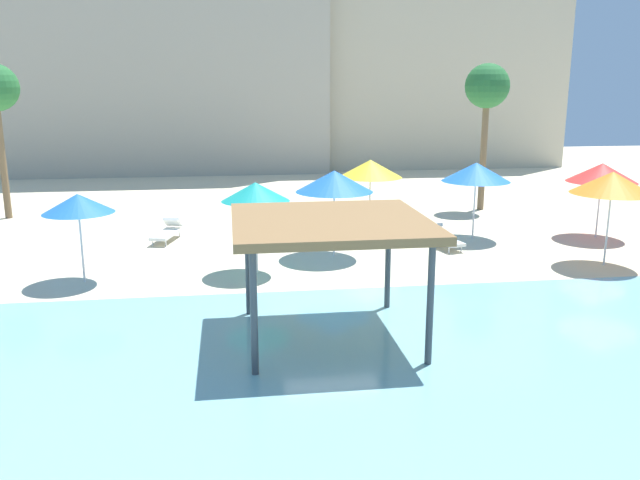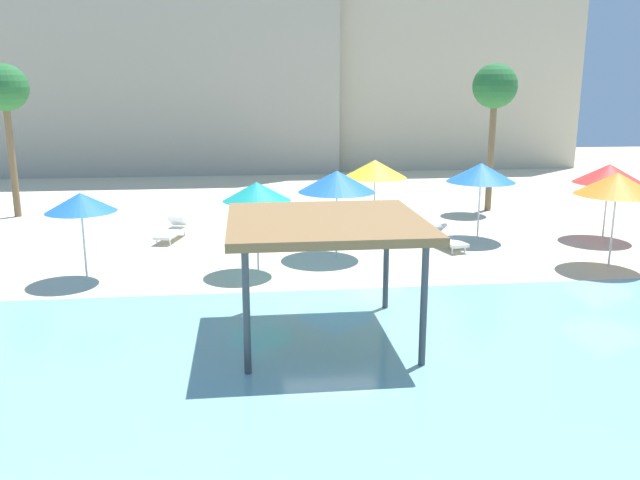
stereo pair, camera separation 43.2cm
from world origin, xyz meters
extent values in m
plane|color=beige|center=(0.00, 0.00, 0.00)|extent=(80.00, 80.00, 0.00)
cube|color=#7AB7C1|center=(0.00, -5.25, 0.02)|extent=(44.00, 13.50, 0.04)
cylinder|color=#42474C|center=(-2.15, -0.09, 1.25)|extent=(0.14, 0.14, 2.50)
cylinder|color=#42474C|center=(1.25, -0.09, 1.25)|extent=(0.14, 0.14, 2.50)
cylinder|color=#42474C|center=(-2.15, -3.49, 1.25)|extent=(0.14, 0.14, 2.50)
cylinder|color=#42474C|center=(1.25, -3.49, 1.25)|extent=(0.14, 0.14, 2.50)
cube|color=olive|center=(-0.45, -1.79, 2.59)|extent=(4.10, 4.10, 0.18)
cylinder|color=silver|center=(2.60, 8.21, 1.05)|extent=(0.06, 0.06, 2.11)
cone|color=yellow|center=(2.60, 8.21, 2.43)|extent=(2.34, 2.34, 0.64)
cylinder|color=silver|center=(6.12, 6.86, 1.04)|extent=(0.06, 0.06, 2.08)
cone|color=blue|center=(6.12, 6.86, 2.41)|extent=(2.42, 2.42, 0.67)
cylinder|color=silver|center=(8.81, 2.85, 1.11)|extent=(0.06, 0.06, 2.23)
cone|color=orange|center=(8.81, 2.85, 2.56)|extent=(2.42, 2.42, 0.67)
cylinder|color=silver|center=(10.62, 6.39, 1.02)|extent=(0.06, 0.06, 2.03)
cone|color=red|center=(10.62, 6.39, 2.37)|extent=(2.45, 2.45, 0.67)
cylinder|color=silver|center=(-6.66, 3.28, 0.99)|extent=(0.06, 0.06, 1.98)
cone|color=blue|center=(-6.66, 3.28, 2.25)|extent=(1.94, 1.94, 0.53)
cylinder|color=silver|center=(-1.80, 3.52, 1.08)|extent=(0.06, 0.06, 2.15)
cone|color=teal|center=(-1.80, 3.52, 2.42)|extent=(1.98, 1.98, 0.54)
cylinder|color=silver|center=(0.75, 5.08, 1.05)|extent=(0.06, 0.06, 2.11)
cone|color=blue|center=(0.75, 5.08, 2.45)|extent=(2.47, 2.47, 0.68)
cylinder|color=white|center=(-4.76, 7.18, 0.11)|extent=(0.05, 0.05, 0.22)
cylinder|color=white|center=(-5.22, 7.30, 0.11)|extent=(0.05, 0.05, 0.22)
cylinder|color=white|center=(-4.39, 8.57, 0.11)|extent=(0.05, 0.05, 0.22)
cylinder|color=white|center=(-4.85, 8.69, 0.11)|extent=(0.05, 0.05, 0.22)
cube|color=white|center=(-4.80, 7.94, 0.27)|extent=(1.04, 1.89, 0.10)
cube|color=white|center=(-4.61, 8.65, 0.55)|extent=(0.71, 0.65, 0.40)
cylinder|color=white|center=(5.04, 5.05, 0.11)|extent=(0.05, 0.05, 0.22)
cylinder|color=white|center=(4.57, 4.93, 0.11)|extent=(0.05, 0.05, 0.22)
cylinder|color=white|center=(4.67, 6.45, 0.11)|extent=(0.05, 0.05, 0.22)
cylinder|color=white|center=(4.21, 6.32, 0.11)|extent=(0.05, 0.05, 0.22)
cube|color=white|center=(4.62, 5.69, 0.27)|extent=(1.04, 1.89, 0.10)
cube|color=white|center=(4.43, 6.41, 0.55)|extent=(0.71, 0.64, 0.40)
cylinder|color=brown|center=(8.52, 12.20, 2.51)|extent=(0.28, 0.28, 5.01)
sphere|color=#286B33|center=(8.52, 12.20, 5.36)|extent=(1.90, 1.90, 1.90)
cylinder|color=brown|center=(-11.69, 13.11, 2.48)|extent=(0.28, 0.28, 4.96)
cube|color=beige|center=(8.20, 31.88, 8.22)|extent=(23.03, 11.78, 16.44)
camera|label=1|loc=(-2.53, -15.01, 5.41)|focal=36.49mm
camera|label=2|loc=(-2.10, -15.06, 5.41)|focal=36.49mm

